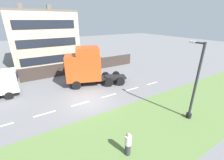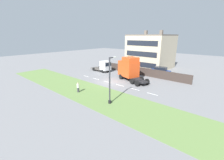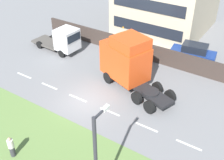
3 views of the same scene
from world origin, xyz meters
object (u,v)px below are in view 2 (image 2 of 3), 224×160
(parked_car, at_px, (160,72))
(pedestrian, at_px, (78,88))
(lorry_cab, at_px, (129,69))
(flatbed_truck, at_px, (104,66))
(lamp_post, at_px, (110,84))

(parked_car, xyz_separation_m, pedestrian, (-17.77, 5.56, -0.25))
(lorry_cab, bearing_deg, parked_car, -8.98)
(pedestrian, bearing_deg, flatbed_truck, 27.50)
(lamp_post, height_order, pedestrian, lamp_post)
(lamp_post, bearing_deg, flatbed_truck, 46.74)
(lamp_post, relative_size, pedestrian, 3.86)
(lorry_cab, xyz_separation_m, pedestrian, (-11.10, 1.96, -1.56))
(flatbed_truck, xyz_separation_m, lamp_post, (-12.31, -13.07, 1.27))
(lamp_post, xyz_separation_m, pedestrian, (-0.36, 6.48, -1.95))
(lorry_cab, xyz_separation_m, lamp_post, (-10.74, -4.52, 0.39))
(flatbed_truck, distance_m, parked_car, 13.19)
(flatbed_truck, bearing_deg, pedestrian, 30.83)
(lorry_cab, distance_m, parked_car, 7.70)
(flatbed_truck, height_order, pedestrian, flatbed_truck)
(lorry_cab, xyz_separation_m, flatbed_truck, (1.57, 8.55, -0.89))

